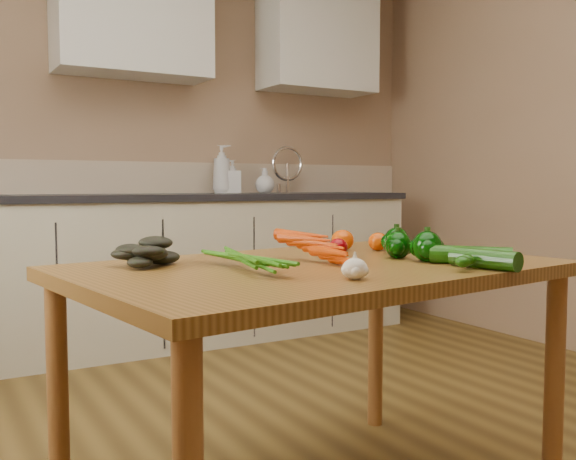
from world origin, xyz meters
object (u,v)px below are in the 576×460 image
at_px(table, 316,292).
at_px(soap_bottle_b, 233,176).
at_px(pepper_a, 398,245).
at_px(soap_bottle_a, 222,169).
at_px(soap_bottle_c, 265,181).
at_px(garlic_bulb, 355,269).
at_px(tomato_a, 338,247).
at_px(carrot_bunch, 297,253).
at_px(pepper_b, 396,240).
at_px(zucchini_a, 471,255).
at_px(pepper_c, 427,247).
at_px(tomato_c, 378,242).
at_px(zucchini_b, 485,259).
at_px(tomato_b, 343,240).
at_px(leafy_greens, 148,249).

bearing_deg(table, soap_bottle_b, 63.49).
bearing_deg(pepper_a, soap_bottle_a, 79.48).
xyz_separation_m(soap_bottle_c, garlic_bulb, (-1.08, -2.49, -0.23)).
distance_m(pepper_a, tomato_a, 0.19).
distance_m(soap_bottle_a, carrot_bunch, 2.40).
distance_m(soap_bottle_c, pepper_a, 2.31).
height_order(soap_bottle_b, pepper_a, soap_bottle_b).
height_order(pepper_a, pepper_b, pepper_b).
bearing_deg(pepper_a, soap_bottle_c, 72.33).
bearing_deg(zucchini_a, garlic_bulb, -171.71).
xyz_separation_m(soap_bottle_c, tomato_a, (-0.83, -2.05, -0.22)).
xyz_separation_m(pepper_a, pepper_c, (0.02, -0.11, 0.00)).
relative_size(soap_bottle_c, tomato_c, 2.37).
xyz_separation_m(pepper_a, zucchini_b, (0.04, -0.31, -0.01)).
height_order(tomato_b, zucchini_a, tomato_b).
bearing_deg(carrot_bunch, soap_bottle_c, 56.95).
relative_size(pepper_a, pepper_b, 0.98).
bearing_deg(tomato_b, pepper_c, -84.87).
bearing_deg(leafy_greens, tomato_b, 6.16).
distance_m(pepper_c, zucchini_b, 0.20).
relative_size(soap_bottle_c, leafy_greens, 0.83).
bearing_deg(soap_bottle_c, garlic_bulb, 31.08).
distance_m(table, soap_bottle_a, 2.40).
height_order(leafy_greens, garlic_bulb, leafy_greens).
bearing_deg(pepper_a, zucchini_a, -72.89).
relative_size(soap_bottle_a, carrot_bunch, 1.22).
bearing_deg(tomato_c, garlic_bulb, -132.60).
height_order(soap_bottle_a, soap_bottle_b, soap_bottle_a).
height_order(garlic_bulb, tomato_a, tomato_a).
bearing_deg(tomato_a, soap_bottle_b, 73.70).
height_order(pepper_a, pepper_c, pepper_c).
bearing_deg(pepper_c, carrot_bunch, 161.98).
distance_m(soap_bottle_b, soap_bottle_c, 0.22).
height_order(soap_bottle_b, tomato_b, soap_bottle_b).
bearing_deg(tomato_b, soap_bottle_b, 75.58).
height_order(pepper_a, tomato_c, pepper_a).
distance_m(leafy_greens, tomato_c, 0.81).
bearing_deg(soap_bottle_a, tomato_c, -162.80).
height_order(pepper_b, zucchini_a, pepper_b).
xyz_separation_m(soap_bottle_a, zucchini_b, (-0.38, -2.57, -0.30)).
xyz_separation_m(soap_bottle_c, pepper_b, (-0.61, -2.08, -0.21)).
xyz_separation_m(pepper_b, zucchini_b, (-0.05, -0.43, -0.01)).
distance_m(tomato_a, zucchini_a, 0.42).
bearing_deg(soap_bottle_a, soap_bottle_b, -72.82).
bearing_deg(pepper_b, tomato_b, 125.62).
bearing_deg(tomato_a, pepper_c, -60.85).
bearing_deg(zucchini_a, soap_bottle_a, 82.04).
bearing_deg(pepper_b, leafy_greens, 174.64).
distance_m(garlic_bulb, zucchini_b, 0.42).
bearing_deg(pepper_a, table, 178.48).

